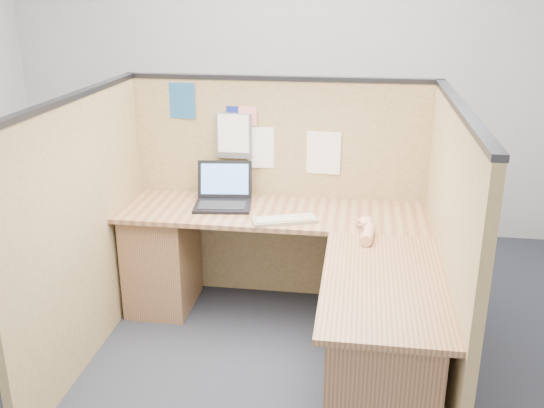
% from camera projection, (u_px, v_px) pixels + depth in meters
% --- Properties ---
extents(floor, '(5.00, 5.00, 0.00)m').
position_uv_depth(floor, '(255.00, 371.00, 3.45)').
color(floor, black).
rests_on(floor, ground).
extents(wall_back, '(5.00, 0.00, 5.00)m').
position_uv_depth(wall_back, '(300.00, 71.00, 5.07)').
color(wall_back, '#B0B3B6').
rests_on(wall_back, floor).
extents(cubicle_partitions, '(2.06, 1.83, 1.53)m').
position_uv_depth(cubicle_partitions, '(266.00, 219.00, 3.59)').
color(cubicle_partitions, olive).
rests_on(cubicle_partitions, floor).
extents(l_desk, '(1.95, 1.75, 0.73)m').
position_uv_depth(l_desk, '(294.00, 289.00, 3.56)').
color(l_desk, brown).
rests_on(l_desk, floor).
extents(laptop, '(0.39, 0.38, 0.26)m').
position_uv_depth(laptop, '(225.00, 194.00, 3.93)').
color(laptop, black).
rests_on(laptop, l_desk).
extents(keyboard, '(0.41, 0.26, 0.03)m').
position_uv_depth(keyboard, '(285.00, 220.00, 3.64)').
color(keyboard, gray).
rests_on(keyboard, l_desk).
extents(mouse, '(0.10, 0.06, 0.04)m').
position_uv_depth(mouse, '(366.00, 224.00, 3.56)').
color(mouse, silver).
rests_on(mouse, l_desk).
extents(hand_forearm, '(0.10, 0.34, 0.07)m').
position_uv_depth(hand_forearm, '(367.00, 230.00, 3.44)').
color(hand_forearm, tan).
rests_on(hand_forearm, l_desk).
extents(blue_poster, '(0.18, 0.02, 0.24)m').
position_uv_depth(blue_poster, '(182.00, 101.00, 3.98)').
color(blue_poster, '#1F5791').
rests_on(blue_poster, cubicle_partitions).
extents(american_flag, '(0.20, 0.01, 0.35)m').
position_uv_depth(american_flag, '(238.00, 118.00, 3.95)').
color(american_flag, olive).
rests_on(american_flag, cubicle_partitions).
extents(file_holder, '(0.23, 0.05, 0.30)m').
position_uv_depth(file_holder, '(234.00, 135.00, 3.98)').
color(file_holder, slate).
rests_on(file_holder, cubicle_partitions).
extents(paper_left, '(0.22, 0.03, 0.28)m').
position_uv_depth(paper_left, '(264.00, 148.00, 4.01)').
color(paper_left, white).
rests_on(paper_left, cubicle_partitions).
extents(paper_right, '(0.22, 0.02, 0.28)m').
position_uv_depth(paper_right, '(323.00, 153.00, 3.96)').
color(paper_right, white).
rests_on(paper_right, cubicle_partitions).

